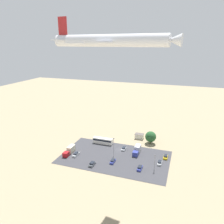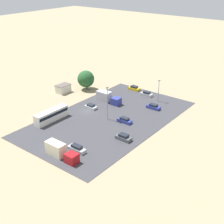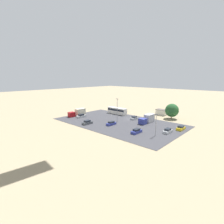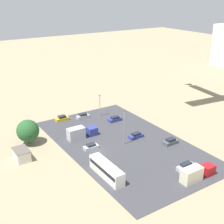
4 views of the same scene
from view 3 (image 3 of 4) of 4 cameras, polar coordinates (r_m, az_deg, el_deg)
name	(u,v)px [view 3 (image 3 of 4)]	position (r m, az deg, el deg)	size (l,w,h in m)	color
ground_plane	(130,119)	(80.48, 5.86, -2.26)	(400.00, 400.00, 0.00)	gray
parking_lot_surface	(118,122)	(74.13, 1.99, -3.38)	(52.61, 30.52, 0.08)	#38383D
shed_building	(161,112)	(91.58, 15.80, -0.03)	(5.10, 3.52, 2.84)	silver
bus	(117,111)	(89.99, 1.68, 0.47)	(11.13, 2.55, 3.25)	silver
parked_car_0	(134,118)	(79.62, 7.28, -1.93)	(1.83, 4.00, 1.47)	#ADB2B7
parked_car_1	(111,123)	(69.80, -0.25, -3.76)	(1.73, 4.37, 1.51)	navy
parked_car_2	(137,131)	(60.70, 8.01, -6.23)	(1.84, 4.41, 1.56)	navy
parked_car_3	(168,131)	(63.29, 17.73, -5.93)	(1.81, 4.21, 1.57)	#ADB2B7
parked_car_4	(181,128)	(68.38, 21.56, -4.90)	(1.94, 4.18, 1.57)	gold
parked_car_5	(87,122)	(71.82, -8.07, -3.40)	(1.96, 4.23, 1.60)	#4C5156
parked_car_6	(81,116)	(83.96, -10.01, -1.27)	(1.72, 4.79, 1.61)	#ADB2B7
parked_truck_0	(78,113)	(87.83, -11.07, -0.18)	(2.43, 9.11, 3.30)	maroon
parked_truck_1	(147,119)	(74.90, 11.50, -2.21)	(2.59, 8.85, 3.35)	navy
tree_near_shed	(172,110)	(84.24, 18.97, 0.52)	(6.08, 6.08, 6.97)	brown
light_pole_lot_centre	(156,124)	(58.29, 14.15, -3.73)	(0.90, 0.28, 7.28)	gray
light_pole_lot_edge	(117,109)	(73.40, 1.70, 0.84)	(0.90, 0.28, 9.96)	gray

